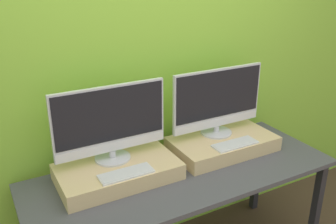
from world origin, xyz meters
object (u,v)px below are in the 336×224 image
(monitor_left, at_px, (111,122))
(keyboard_left, at_px, (126,173))
(monitor_right, at_px, (218,101))
(keyboard_right, at_px, (235,144))

(monitor_left, height_order, keyboard_left, monitor_left)
(monitor_right, distance_m, keyboard_right, 0.31)
(keyboard_left, bearing_deg, monitor_left, 90.00)
(monitor_left, height_order, monitor_right, same)
(monitor_left, relative_size, monitor_right, 1.00)
(keyboard_right, bearing_deg, monitor_right, 90.00)
(keyboard_left, height_order, monitor_right, monitor_right)
(keyboard_left, xyz_separation_m, monitor_right, (0.76, 0.21, 0.23))
(keyboard_left, distance_m, keyboard_right, 0.76)
(keyboard_left, distance_m, monitor_right, 0.82)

